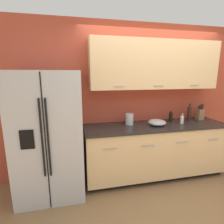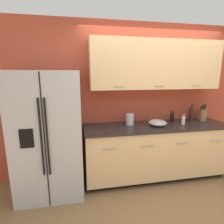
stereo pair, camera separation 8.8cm
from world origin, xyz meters
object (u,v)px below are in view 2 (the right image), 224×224
steel_canister (130,119)px  soap_dispenser (183,120)px  knife_block (202,114)px  wine_bottle (191,113)px  oil_bottle (172,117)px  refrigerator (50,134)px  mixing_bowl (158,123)px

steel_canister → soap_dispenser: bearing=-9.1°
knife_block → wine_bottle: (-0.21, 0.02, 0.03)m
wine_bottle → oil_bottle: wine_bottle is taller
refrigerator → knife_block: bearing=4.3°
refrigerator → oil_bottle: 2.05m
refrigerator → wine_bottle: 2.43m
steel_canister → oil_bottle: bearing=2.9°
refrigerator → steel_canister: 1.27m
wine_bottle → mixing_bowl: (-0.73, -0.19, -0.09)m
wine_bottle → steel_canister: bearing=-177.6°
refrigerator → soap_dispenser: 2.14m
wine_bottle → soap_dispenser: bearing=-144.8°
knife_block → oil_bottle: knife_block is taller
soap_dispenser → mixing_bowl: soap_dispenser is taller
oil_bottle → steel_canister: (-0.78, -0.04, -0.00)m
knife_block → soap_dispenser: bearing=-160.3°
mixing_bowl → soap_dispenser: bearing=-0.2°
refrigerator → soap_dispenser: bearing=0.7°
mixing_bowl → refrigerator: bearing=-179.0°
refrigerator → knife_block: size_ratio=6.09×
oil_bottle → steel_canister: size_ratio=0.97×
refrigerator → soap_dispenser: size_ratio=10.29×
soap_dispenser → mixing_bowl: 0.46m
oil_bottle → mixing_bowl: (-0.35, -0.18, -0.05)m
knife_block → wine_bottle: 0.21m
steel_canister → mixing_bowl: size_ratio=0.69×
knife_block → wine_bottle: size_ratio=0.97×
wine_bottle → mixing_bowl: size_ratio=1.04×
refrigerator → mixing_bowl: size_ratio=6.17×
wine_bottle → soap_dispenser: size_ratio=1.74×
refrigerator → soap_dispenser: (2.14, 0.03, 0.10)m
soap_dispenser → oil_bottle: oil_bottle is taller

